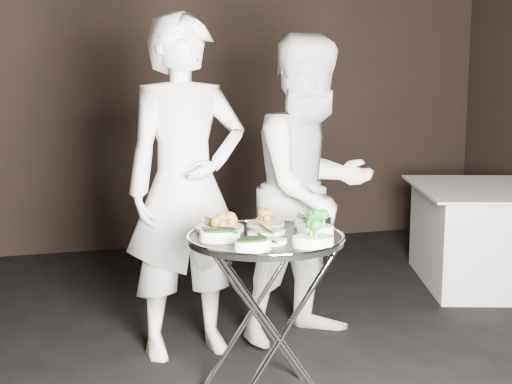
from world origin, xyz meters
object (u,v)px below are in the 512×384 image
object	(u,v)px
waiter_left	(186,187)
waiter_right	(312,190)
tray_stand	(266,313)
serving_tray	(266,238)
dining_table	(502,235)

from	to	relation	value
waiter_left	waiter_right	bearing A→B (deg)	-7.43
tray_stand	waiter_left	distance (m)	0.88
serving_tray	waiter_left	xyz separation A→B (m)	(-0.21, 0.72, 0.13)
waiter_left	waiter_right	size ratio (longest dim) A/B	1.06
waiter_right	dining_table	distance (m)	1.86
tray_stand	dining_table	distance (m)	2.55
waiter_right	serving_tray	bearing A→B (deg)	-142.65
serving_tray	waiter_left	size ratio (longest dim) A/B	0.39
waiter_left	dining_table	xyz separation A→B (m)	(2.39, 0.62, -0.55)
tray_stand	waiter_left	size ratio (longest dim) A/B	0.43
serving_tray	dining_table	size ratio (longest dim) A/B	0.57
tray_stand	waiter_left	xyz separation A→B (m)	(-0.21, 0.72, 0.47)
waiter_left	dining_table	world-z (taller)	waiter_left
dining_table	tray_stand	bearing A→B (deg)	-148.46
dining_table	waiter_right	bearing A→B (deg)	-160.00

